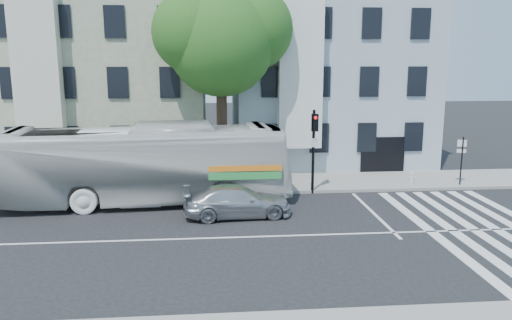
{
  "coord_description": "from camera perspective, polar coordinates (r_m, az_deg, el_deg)",
  "views": [
    {
      "loc": [
        -0.47,
        -17.98,
        6.64
      ],
      "look_at": [
        1.34,
        2.91,
        2.4
      ],
      "focal_mm": 35.0,
      "sensor_mm": 36.0,
      "label": 1
    }
  ],
  "objects": [
    {
      "name": "traffic_signal",
      "position": [
        24.74,
        6.64,
        2.25
      ],
      "size": [
        0.43,
        0.53,
        4.22
      ],
      "rotation": [
        0.0,
        0.0,
        0.32
      ],
      "color": "black",
      "rests_on": "ground"
    },
    {
      "name": "far_sign_pole",
      "position": [
        28.2,
        22.45,
        0.59
      ],
      "size": [
        0.44,
        0.24,
        2.55
      ],
      "rotation": [
        0.0,
        0.0,
        -0.36
      ],
      "color": "black",
      "rests_on": "sidewalk_far"
    },
    {
      "name": "ground",
      "position": [
        19.17,
        -3.28,
        -8.85
      ],
      "size": [
        120.0,
        120.0,
        0.0
      ],
      "primitive_type": "plane",
      "color": "black",
      "rests_on": "ground"
    },
    {
      "name": "building_left",
      "position": [
        33.64,
        -16.35,
        9.04
      ],
      "size": [
        12.0,
        10.0,
        11.0
      ],
      "primitive_type": "cube",
      "color": "gray",
      "rests_on": "ground"
    },
    {
      "name": "sedan",
      "position": [
        21.45,
        -2.14,
        -4.74
      ],
      "size": [
        2.22,
        4.75,
        1.34
      ],
      "primitive_type": "imported",
      "rotation": [
        0.0,
        0.0,
        1.65
      ],
      "color": "silver",
      "rests_on": "ground"
    },
    {
      "name": "street_tree",
      "position": [
        26.75,
        -3.93,
        13.96
      ],
      "size": [
        7.3,
        5.9,
        11.1
      ],
      "color": "#2D2116",
      "rests_on": "ground"
    },
    {
      "name": "fire_hydrant",
      "position": [
        27.69,
        17.37,
        -1.94
      ],
      "size": [
        0.38,
        0.22,
        0.66
      ],
      "rotation": [
        0.0,
        0.0,
        0.22
      ],
      "color": "beige",
      "rests_on": "sidewalk_far"
    },
    {
      "name": "hedge",
      "position": [
        25.82,
        -18.92,
        -2.96
      ],
      "size": [
        8.27,
        3.71,
        0.7
      ],
      "primitive_type": null,
      "rotation": [
        0.0,
        0.0,
        0.35
      ],
      "color": "#226621",
      "rests_on": "sidewalk_far"
    },
    {
      "name": "bus",
      "position": [
        23.74,
        -12.56,
        -0.45
      ],
      "size": [
        4.02,
        13.58,
        3.73
      ],
      "primitive_type": "imported",
      "rotation": [
        0.0,
        0.0,
        1.64
      ],
      "color": "silver",
      "rests_on": "ground"
    },
    {
      "name": "building_right",
      "position": [
        33.83,
        7.91,
        9.4
      ],
      "size": [
        12.0,
        10.0,
        11.0
      ],
      "primitive_type": "cube",
      "color": "#A5B5C4",
      "rests_on": "ground"
    },
    {
      "name": "sidewalk_far",
      "position": [
        26.8,
        -3.8,
        -2.77
      ],
      "size": [
        80.0,
        4.0,
        0.15
      ],
      "primitive_type": "cube",
      "color": "gray",
      "rests_on": "ground"
    }
  ]
}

